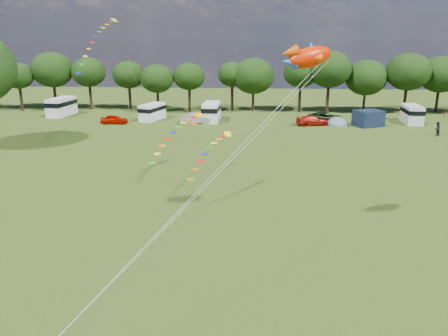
# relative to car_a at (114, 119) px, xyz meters

# --- Properties ---
(ground_plane) EXTENTS (180.00, 180.00, 0.00)m
(ground_plane) POSITION_rel_car_a_xyz_m (18.66, -42.65, -0.67)
(ground_plane) COLOR black
(ground_plane) RESTS_ON ground
(tree_line) EXTENTS (102.98, 10.98, 10.27)m
(tree_line) POSITION_rel_car_a_xyz_m (23.96, 12.34, 5.68)
(tree_line) COLOR black
(tree_line) RESTS_ON ground
(car_a) EXTENTS (4.08, 1.77, 1.34)m
(car_a) POSITION_rel_car_a_xyz_m (0.00, 0.00, 0.00)
(car_a) COLOR #BA0E00
(car_a) RESTS_ON ground
(car_b) EXTENTS (4.36, 2.08, 1.48)m
(car_b) POSITION_rel_car_a_xyz_m (11.96, 1.17, 0.07)
(car_b) COLOR #96989F
(car_b) RESTS_ON ground
(car_c) EXTENTS (4.90, 2.92, 1.37)m
(car_c) POSITION_rel_car_a_xyz_m (29.06, 0.89, 0.02)
(car_c) COLOR #AB180C
(car_c) RESTS_ON ground
(car_d) EXTENTS (5.99, 4.48, 1.49)m
(car_d) POSITION_rel_car_a_xyz_m (31.40, 3.41, 0.08)
(car_d) COLOR black
(car_d) RESTS_ON ground
(campervan_a) EXTENTS (3.14, 6.13, 2.89)m
(campervan_a) POSITION_rel_car_a_xyz_m (-10.66, 6.30, 0.88)
(campervan_a) COLOR silver
(campervan_a) RESTS_ON ground
(campervan_b) EXTENTS (3.51, 5.46, 2.48)m
(campervan_b) POSITION_rel_car_a_xyz_m (4.91, 3.54, 0.66)
(campervan_b) COLOR white
(campervan_b) RESTS_ON ground
(campervan_c) EXTENTS (2.51, 5.65, 2.74)m
(campervan_c) POSITION_rel_car_a_xyz_m (14.10, 3.41, 0.81)
(campervan_c) COLOR white
(campervan_c) RESTS_ON ground
(campervan_d) EXTENTS (2.65, 5.49, 2.62)m
(campervan_d) POSITION_rel_car_a_xyz_m (44.05, 3.79, 0.74)
(campervan_d) COLOR silver
(campervan_d) RESTS_ON ground
(tent_orange) EXTENTS (2.83, 3.10, 2.22)m
(tent_orange) POSITION_rel_car_a_xyz_m (11.53, 1.75, -0.65)
(tent_orange) COLOR #BB5318
(tent_orange) RESTS_ON ground
(tent_greyblue) EXTENTS (3.13, 3.43, 2.33)m
(tent_greyblue) POSITION_rel_car_a_xyz_m (32.72, 1.32, -0.65)
(tent_greyblue) COLOR slate
(tent_greyblue) RESTS_ON ground
(awning_navy) EXTENTS (4.53, 4.20, 2.26)m
(awning_navy) POSITION_rel_car_a_xyz_m (36.99, 0.82, 0.46)
(awning_navy) COLOR #141E35
(awning_navy) RESTS_ON ground
(fish_kite) EXTENTS (3.49, 2.21, 1.83)m
(fish_kite) POSITION_rel_car_a_xyz_m (23.53, -35.94, 10.58)
(fish_kite) COLOR red
(fish_kite) RESTS_ON ground
(streamer_kite_a) EXTENTS (3.31, 5.68, 5.79)m
(streamer_kite_a) POSITION_rel_car_a_xyz_m (3.61, -14.04, 11.65)
(streamer_kite_a) COLOR #E2ED11
(streamer_kite_a) RESTS_ON ground
(streamer_kite_b) EXTENTS (4.37, 4.70, 3.83)m
(streamer_kite_b) POSITION_rel_car_a_xyz_m (13.93, -24.15, 3.64)
(streamer_kite_b) COLOR #F19D00
(streamer_kite_b) RESTS_ON ground
(streamer_kite_c) EXTENTS (3.14, 4.82, 2.79)m
(streamer_kite_c) POSITION_rel_car_a_xyz_m (17.43, -29.36, 3.36)
(streamer_kite_c) COLOR #FFEE06
(streamer_kite_c) RESTS_ON ground
(walker_a) EXTENTS (1.05, 0.95, 1.85)m
(walker_a) POSITION_rel_car_a_xyz_m (44.28, -5.15, 0.26)
(walker_a) COLOR black
(walker_a) RESTS_ON ground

